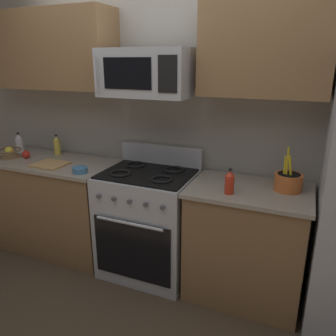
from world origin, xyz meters
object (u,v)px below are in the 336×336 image
Objects in this scene: fruit_basket at (9,152)px; cutting_board at (50,164)px; bottle_vinegar at (19,143)px; utensil_crock at (288,181)px; prep_bowl at (80,170)px; range_oven at (149,222)px; microwave at (147,73)px; apple_loose at (26,154)px; bottle_oil at (57,146)px; bottle_hot_sauce at (230,182)px.

cutting_board is (0.54, -0.05, -0.04)m from fruit_basket.
cutting_board is 1.44× the size of bottle_vinegar.
utensil_crock reaches higher than prep_bowl.
range_oven is 1.61m from bottle_vinegar.
utensil_crock reaches higher than cutting_board.
microwave is 1.49m from apple_loose.
utensil_crock is 2.55m from fruit_basket.
bottle_vinegar is at bearing 175.24° from range_oven.
fruit_basket is 1.79× the size of prep_bowl.
range_oven is 0.73m from prep_bowl.
prep_bowl is (0.98, -0.31, -0.07)m from bottle_vinegar.
apple_loose is at bearing -129.99° from bottle_oil.
utensil_crock is at bearing 5.45° from cutting_board.
fruit_basket is 1.15× the size of bottle_vinegar.
fruit_basket is 0.93m from prep_bowl.
prep_bowl is at bearing -158.51° from microwave.
bottle_oil is (0.43, 0.07, 0.00)m from bottle_vinegar.
microwave is at bearing 3.68° from fruit_basket.
apple_loose is 0.27× the size of cutting_board.
cutting_board is at bearing -174.55° from utensil_crock.
prep_bowl is at bearing -11.72° from apple_loose.
utensil_crock is 1.65m from prep_bowl.
bottle_oil reaches higher than cutting_board.
apple_loose is (-2.37, -0.10, -0.03)m from utensil_crock.
bottle_oil is at bearing 35.65° from fruit_basket.
bottle_oil is at bearing 145.76° from prep_bowl.
range_oven is at bearing -4.76° from bottle_vinegar.
range_oven is at bearing -89.91° from microwave.
prep_bowl is at bearing -7.32° from fruit_basket.
bottle_vinegar is (-0.06, 0.19, 0.04)m from fruit_basket.
apple_loose is 0.29m from bottle_vinegar.
bottle_hot_sauce is at bearing -148.94° from utensil_crock.
fruit_basket is 1.13× the size of bottle_oil.
bottle_vinegar is at bearing 172.84° from bottle_hot_sauce.
apple_loose is 2.00m from bottle_hot_sauce.
utensil_crock is at bearing -1.20° from bottle_vinegar.
range_oven is 1.20m from utensil_crock.
bottle_vinegar is (-0.60, 0.25, 0.08)m from cutting_board.
bottle_hot_sauce is at bearing -7.16° from bottle_vinegar.
bottle_oil is 1.58× the size of prep_bowl.
bottle_vinegar is 0.99× the size of bottle_oil.
bottle_vinegar reaches higher than apple_loose.
prep_bowl is at bearing -171.01° from utensil_crock.
bottle_oil is at bearing 50.01° from apple_loose.
bottle_hot_sauce is 0.93× the size of bottle_vinegar.
utensil_crock reaches higher than apple_loose.
utensil_crock reaches higher than bottle_hot_sauce.
bottle_hot_sauce is (2.17, -0.09, 0.04)m from fruit_basket.
bottle_vinegar is 0.43m from bottle_oil.
bottle_hot_sauce reaches higher than cutting_board.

